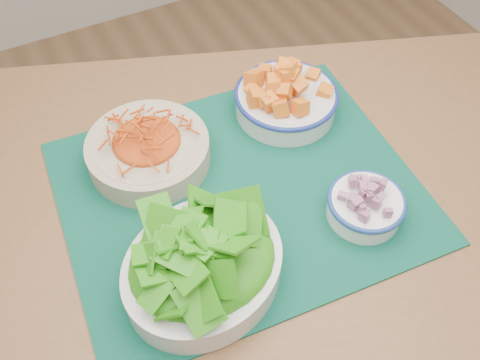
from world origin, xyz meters
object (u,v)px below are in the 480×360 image
Objects in this scene: squash_bowl at (287,93)px; lettuce_bowl at (203,262)px; placemat at (240,191)px; table at (259,218)px; carrot_bowl at (148,147)px; onion_bowl at (366,203)px.

lettuce_bowl is at bearing -138.46° from squash_bowl.
placemat is at bearing 24.78° from lettuce_bowl.
table is 0.27m from lettuce_bowl.
placemat is 2.70× the size of carrot_bowl.
placemat is at bearing -161.79° from table.
placemat is 2.35× the size of squash_bowl.
table is 2.21× the size of placemat.
placemat reaches higher than table.
placemat is 0.23m from squash_bowl.
table is at bearing -133.30° from squash_bowl.
squash_bowl is 0.81× the size of lettuce_bowl.
squash_bowl reaches higher than table.
carrot_bowl is 0.87× the size of squash_bowl.
placemat is at bearing -50.21° from carrot_bowl.
onion_bowl is (0.12, -0.14, 0.14)m from table.
squash_bowl is at bearing 21.27° from lettuce_bowl.
lettuce_bowl is at bearing -130.72° from placemat.
placemat is at bearing -141.39° from squash_bowl.
squash_bowl is at bearing -0.22° from carrot_bowl.
lettuce_bowl reaches higher than placemat.
carrot_bowl is (-0.11, 0.14, 0.04)m from placemat.
table is 10.25× the size of onion_bowl.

